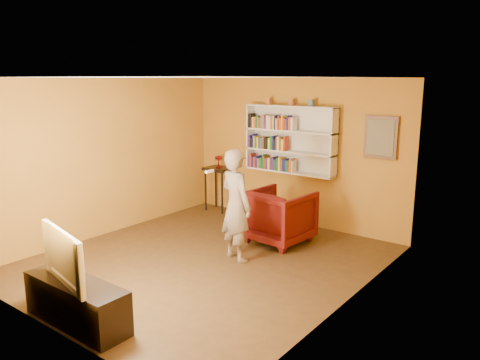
# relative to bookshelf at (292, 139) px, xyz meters

# --- Properties ---
(room_shell) EXTENTS (5.30, 5.80, 2.88)m
(room_shell) POSITION_rel_bookshelf_xyz_m (0.00, -2.41, -0.58)
(room_shell) COLOR #412B14
(room_shell) RESTS_ON ground
(bookshelf) EXTENTS (1.80, 0.29, 1.23)m
(bookshelf) POSITION_rel_bookshelf_xyz_m (0.00, 0.00, 0.00)
(bookshelf) COLOR white
(bookshelf) RESTS_ON room_shell
(books_row_lower) EXTENTS (1.00, 0.19, 0.26)m
(books_row_lower) POSITION_rel_bookshelf_xyz_m (-0.37, -0.11, -0.47)
(books_row_lower) COLOR #412267
(books_row_lower) RESTS_ON bookshelf
(books_row_middle) EXTENTS (0.83, 0.19, 0.27)m
(books_row_middle) POSITION_rel_bookshelf_xyz_m (-0.44, -0.11, -0.09)
(books_row_middle) COLOR #412267
(books_row_middle) RESTS_ON bookshelf
(books_row_upper) EXTENTS (0.99, 0.19, 0.27)m
(books_row_upper) POSITION_rel_bookshelf_xyz_m (-0.37, -0.11, 0.30)
(books_row_upper) COLOR black
(books_row_upper) RESTS_ON bookshelf
(ornament_left) EXTENTS (0.08, 0.08, 0.11)m
(ornament_left) POSITION_rel_bookshelf_xyz_m (-0.48, -0.06, 0.68)
(ornament_left) COLOR #CC703A
(ornament_left) RESTS_ON bookshelf
(ornament_centre) EXTENTS (0.08, 0.08, 0.11)m
(ornament_centre) POSITION_rel_bookshelf_xyz_m (0.02, -0.06, 0.68)
(ornament_centre) COLOR #A35036
(ornament_centre) RESTS_ON bookshelf
(ornament_right) EXTENTS (0.08, 0.08, 0.11)m
(ornament_right) POSITION_rel_bookshelf_xyz_m (0.42, -0.06, 0.68)
(ornament_right) COLOR #466675
(ornament_right) RESTS_ON bookshelf
(framed_painting) EXTENTS (0.55, 0.05, 0.70)m
(framed_painting) POSITION_rel_bookshelf_xyz_m (1.65, 0.05, 0.16)
(framed_painting) COLOR #523117
(framed_painting) RESTS_ON room_shell
(console_table) EXTENTS (0.55, 0.42, 0.91)m
(console_table) POSITION_rel_bookshelf_xyz_m (-1.63, -0.16, -0.84)
(console_table) COLOR black
(console_table) RESTS_ON ground
(ruby_lustre) EXTENTS (0.15, 0.15, 0.25)m
(ruby_lustre) POSITION_rel_bookshelf_xyz_m (-1.63, -0.16, -0.51)
(ruby_lustre) COLOR maroon
(ruby_lustre) RESTS_ON console_table
(armchair) EXTENTS (1.02, 1.05, 0.89)m
(armchair) POSITION_rel_bookshelf_xyz_m (0.41, -1.03, -1.15)
(armchair) COLOR #420406
(armchair) RESTS_ON ground
(person) EXTENTS (0.71, 0.57, 1.69)m
(person) POSITION_rel_bookshelf_xyz_m (0.32, -2.07, -0.75)
(person) COLOR #796859
(person) RESTS_ON ground
(game_remote) EXTENTS (0.04, 0.15, 0.04)m
(game_remote) POSITION_rel_bookshelf_xyz_m (0.14, -2.45, -0.20)
(game_remote) COLOR white
(game_remote) RESTS_ON person
(tv_cabinet) EXTENTS (1.41, 0.42, 0.51)m
(tv_cabinet) POSITION_rel_bookshelf_xyz_m (0.09, -4.66, -1.34)
(tv_cabinet) COLOR black
(tv_cabinet) RESTS_ON ground
(television) EXTENTS (1.07, 0.37, 0.61)m
(television) POSITION_rel_bookshelf_xyz_m (0.09, -4.66, -0.78)
(television) COLOR black
(television) RESTS_ON tv_cabinet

